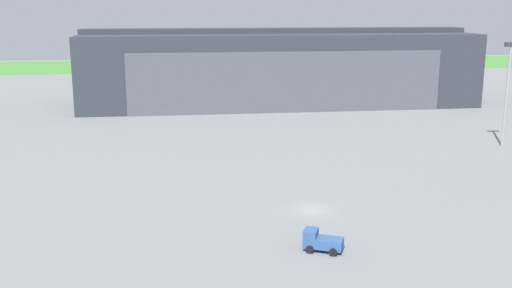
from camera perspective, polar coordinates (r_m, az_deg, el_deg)
The scene contains 5 objects.
ground_plane at distance 73.63m, azimuth 5.41°, elevation -6.32°, with size 440.00×440.00×0.00m, color slate.
grass_field_strip at distance 256.31m, azimuth -4.07°, elevation 7.56°, with size 440.00×56.00×0.08m, color #498837.
maintenance_hangar at distance 154.05m, azimuth 1.96°, elevation 7.32°, with size 96.75×31.52×18.96m.
stair_truck at distance 61.74m, azimuth 6.23°, elevation -9.21°, with size 4.36×3.40×2.17m.
apron_light_mast at distance 112.92m, azimuth 22.91°, elevation 5.13°, with size 2.40×0.50×18.36m.
Camera 1 is at (-16.05, -67.62, 24.32)m, focal length 41.86 mm.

